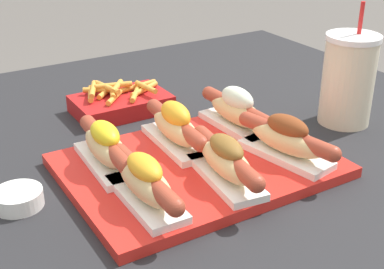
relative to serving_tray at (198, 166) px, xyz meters
name	(u,v)px	position (x,y,z in m)	size (l,w,h in m)	color
serving_tray	(198,166)	(0.00, 0.00, 0.00)	(0.43, 0.31, 0.02)	red
hot_dog_0	(145,181)	(-0.13, -0.07, 0.04)	(0.06, 0.21, 0.07)	white
hot_dog_1	(226,160)	(0.00, -0.07, 0.04)	(0.08, 0.20, 0.07)	white
hot_dog_2	(287,139)	(0.13, -0.07, 0.04)	(0.09, 0.20, 0.08)	white
hot_dog_3	(106,146)	(-0.13, 0.06, 0.04)	(0.07, 0.21, 0.07)	white
hot_dog_4	(176,127)	(0.00, 0.07, 0.04)	(0.07, 0.21, 0.08)	white
hot_dog_5	(237,110)	(0.13, 0.07, 0.04)	(0.07, 0.21, 0.08)	white
sauce_bowl	(18,198)	(-0.28, 0.05, 0.01)	(0.07, 0.07, 0.03)	white
drink_cup	(348,80)	(0.35, 0.02, 0.08)	(0.10, 0.10, 0.24)	beige
fries_basket	(121,102)	(-0.01, 0.30, 0.01)	(0.19, 0.13, 0.06)	#B21919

